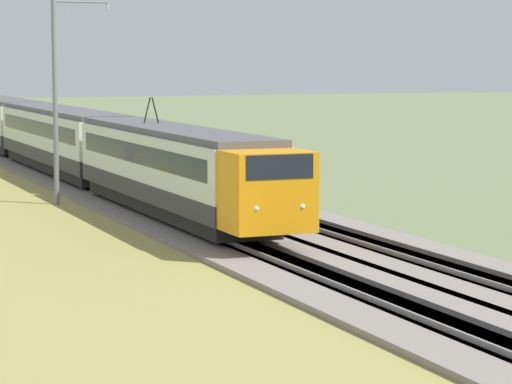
# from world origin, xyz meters

# --- Properties ---
(ballast_main) EXTENTS (240.00, 4.40, 0.30)m
(ballast_main) POSITION_xyz_m (50.00, 0.00, 0.15)
(ballast_main) COLOR gray
(ballast_main) RESTS_ON ground
(ballast_adjacent) EXTENTS (240.00, 4.40, 0.30)m
(ballast_adjacent) POSITION_xyz_m (50.00, -4.02, 0.15)
(ballast_adjacent) COLOR gray
(ballast_adjacent) RESTS_ON ground
(track_main) EXTENTS (240.00, 1.57, 0.45)m
(track_main) POSITION_xyz_m (50.00, 0.00, 0.16)
(track_main) COLOR #4C4238
(track_main) RESTS_ON ground
(track_adjacent) EXTENTS (240.00, 1.57, 0.45)m
(track_adjacent) POSITION_xyz_m (50.00, -4.02, 0.16)
(track_adjacent) COLOR #4C4238
(track_adjacent) RESTS_ON ground
(passenger_train) EXTENTS (81.74, 2.84, 4.90)m
(passenger_train) POSITION_xyz_m (70.95, 0.00, 2.28)
(passenger_train) COLOR orange
(passenger_train) RESTS_ON ground
(catenary_mast_mid) EXTENTS (0.22, 2.56, 9.84)m
(catenary_mast_mid) POSITION_xyz_m (47.71, 3.04, 5.07)
(catenary_mast_mid) COLOR slate
(catenary_mast_mid) RESTS_ON ground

